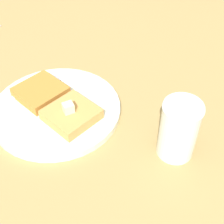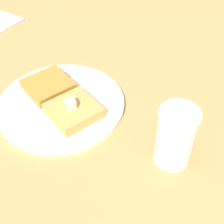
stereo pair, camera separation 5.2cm
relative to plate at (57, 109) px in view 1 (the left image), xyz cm
name	(u,v)px [view 1 (the left image)]	position (x,y,z in cm)	size (l,w,h in cm)	color
table_surface	(98,111)	(-6.07, -4.82, -1.83)	(123.87, 123.87, 2.12)	#9E804B
plate	(57,109)	(0.00, 0.00, 0.00)	(24.04, 24.04, 1.34)	silver
toast_slice_left	(71,114)	(-4.31, 1.17, 1.57)	(8.10, 8.21, 2.00)	#CE8E4A
toast_slice_middle	(41,92)	(4.31, -1.17, 1.57)	(8.10, 8.21, 2.00)	#B0752F
butter_pat_primary	(68,108)	(-4.16, 1.59, 3.46)	(1.79, 1.61, 1.79)	beige
fork	(38,87)	(6.39, -2.93, 0.75)	(7.73, 15.23, 0.36)	silver
syrup_jar	(178,131)	(-22.84, -1.65, 4.08)	(6.30, 6.30, 10.36)	#381705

